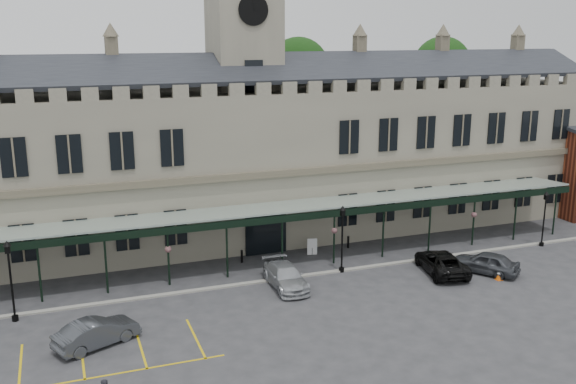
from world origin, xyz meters
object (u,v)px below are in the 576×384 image
object	(u,v)px
lamp_post_left	(10,274)
car_taxi	(285,277)
lamp_post_mid	(342,233)
sign_board	(312,247)
station_building	(246,158)
clock_tower	(244,75)
lamp_post_right	(545,214)
car_van	(441,262)
traffic_cone	(499,274)
car_right_a	(486,262)
car_left_b	(97,333)

from	to	relation	value
lamp_post_left	car_taxi	xyz separation A→B (m)	(16.63, -0.63, -2.20)
lamp_post_mid	sign_board	xyz separation A→B (m)	(-0.58, 4.05, -2.25)
station_building	clock_tower	xyz separation A→B (m)	(0.00, 0.09, 6.64)
sign_board	car_taxi	distance (m)	6.66
lamp_post_right	lamp_post_left	bearing A→B (deg)	-179.55
clock_tower	car_van	world-z (taller)	clock_tower
traffic_cone	station_building	bearing A→B (deg)	130.50
car_right_a	traffic_cone	bearing A→B (deg)	57.71
lamp_post_right	sign_board	xyz separation A→B (m)	(-17.81, 4.34, -2.02)
station_building	lamp_post_right	xyz separation A→B (m)	(21.03, -10.79, -3.83)
station_building	car_taxi	xyz separation A→B (m)	(-0.84, -11.72, -5.74)
car_left_b	car_taxi	bearing A→B (deg)	-96.03
car_taxi	clock_tower	bearing A→B (deg)	86.60
car_left_b	car_right_a	size ratio (longest dim) A/B	1.01
car_right_a	lamp_post_mid	bearing A→B (deg)	-56.50
sign_board	lamp_post_right	bearing A→B (deg)	0.17
lamp_post_mid	lamp_post_left	bearing A→B (deg)	-178.39
clock_tower	lamp_post_left	distance (m)	23.10
lamp_post_left	lamp_post_right	distance (m)	38.50
sign_board	car_van	distance (m)	9.67
clock_tower	car_van	xyz separation A→B (m)	(10.31, -13.10, -12.36)
station_building	lamp_post_mid	xyz separation A→B (m)	(3.80, -10.49, -3.59)
lamp_post_left	car_taxi	distance (m)	16.78
lamp_post_right	car_taxi	size ratio (longest dim) A/B	0.88
clock_tower	car_van	bearing A→B (deg)	-51.78
clock_tower	traffic_cone	size ratio (longest dim) A/B	31.73
car_left_b	lamp_post_right	bearing A→B (deg)	-106.33
clock_tower	lamp_post_right	bearing A→B (deg)	-27.34
clock_tower	lamp_post_right	xyz separation A→B (m)	(21.03, -10.87, -10.47)
lamp_post_left	lamp_post_right	size ratio (longest dim) A/B	1.11
lamp_post_mid	sign_board	bearing A→B (deg)	98.18
traffic_cone	car_taxi	xyz separation A→B (m)	(-14.12, 3.82, 0.35)
station_building	lamp_post_left	xyz separation A→B (m)	(-17.47, -11.09, -3.54)
car_left_b	car_taxi	distance (m)	13.00
station_building	sign_board	world-z (taller)	station_building
car_left_b	car_right_a	world-z (taller)	car_right_a
traffic_cone	lamp_post_mid	bearing A→B (deg)	151.95
traffic_cone	car_taxi	distance (m)	14.63
sign_board	car_van	world-z (taller)	car_van
station_building	sign_board	bearing A→B (deg)	-63.44
traffic_cone	sign_board	xyz separation A→B (m)	(-10.06, 9.10, 0.24)
sign_board	car_left_b	distance (m)	18.91
clock_tower	lamp_post_right	world-z (taller)	clock_tower
lamp_post_left	sign_board	world-z (taller)	lamp_post_left
traffic_cone	car_right_a	bearing A→B (deg)	93.09
lamp_post_mid	sign_board	world-z (taller)	lamp_post_mid
car_van	lamp_post_mid	bearing A→B (deg)	-10.06
clock_tower	car_right_a	bearing A→B (deg)	-47.11
station_building	car_right_a	bearing A→B (deg)	-46.94
car_right_a	sign_board	bearing A→B (deg)	-72.96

